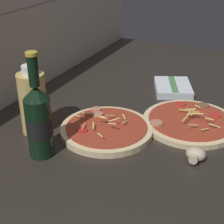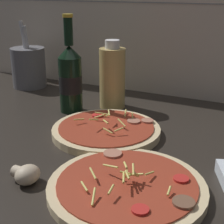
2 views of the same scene
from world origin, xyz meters
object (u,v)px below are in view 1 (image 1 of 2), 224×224
(dish_towel, at_px, (173,88))
(beer_bottle, at_px, (39,120))
(pizza_far, at_px, (106,129))
(oil_bottle, at_px, (33,102))
(pizza_near, at_px, (190,122))
(mushroom_left, at_px, (196,155))

(dish_towel, bearing_deg, beer_bottle, 160.47)
(pizza_far, distance_m, beer_bottle, 0.20)
(oil_bottle, bearing_deg, pizza_near, -60.10)
(oil_bottle, relative_size, dish_towel, 1.02)
(pizza_near, bearing_deg, mushroom_left, -162.08)
(oil_bottle, xyz_separation_m, dish_towel, (0.42, -0.26, -0.07))
(pizza_near, bearing_deg, dish_towel, 27.91)
(mushroom_left, bearing_deg, oil_bottle, 96.26)
(pizza_near, height_order, oil_bottle, oil_bottle)
(pizza_far, height_order, beer_bottle, beer_bottle)
(pizza_near, relative_size, dish_towel, 1.44)
(pizza_far, xyz_separation_m, dish_towel, (0.35, -0.08, 0.00))
(beer_bottle, distance_m, oil_bottle, 0.12)
(pizza_far, bearing_deg, pizza_near, -54.19)
(oil_bottle, bearing_deg, beer_bottle, -136.43)
(pizza_near, xyz_separation_m, beer_bottle, (-0.30, 0.29, 0.08))
(oil_bottle, bearing_deg, pizza_far, -67.42)
(pizza_near, relative_size, beer_bottle, 1.03)
(beer_bottle, xyz_separation_m, oil_bottle, (0.08, 0.08, -0.01))
(pizza_near, xyz_separation_m, pizza_far, (-0.14, 0.19, 0.00))
(pizza_near, distance_m, pizza_far, 0.24)
(pizza_near, distance_m, oil_bottle, 0.43)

